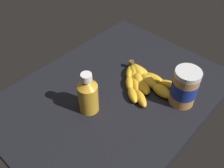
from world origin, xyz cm
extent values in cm
cube|color=black|center=(0.00, 0.00, -2.36)|extent=(79.37, 58.96, 4.71)
ellipsoid|color=gold|center=(11.06, 1.48, 1.42)|extent=(7.65, 6.32, 2.85)
ellipsoid|color=gold|center=(6.53, -2.12, 1.42)|extent=(7.19, 7.10, 2.85)
ellipsoid|color=gold|center=(2.81, -6.54, 1.42)|extent=(6.45, 7.60, 2.85)
ellipsoid|color=gold|center=(11.47, 0.47, 1.42)|extent=(7.65, 7.76, 2.83)
ellipsoid|color=gold|center=(7.22, -4.37, 1.42)|extent=(7.22, 8.08, 2.83)
ellipsoid|color=gold|center=(3.48, -9.62, 1.42)|extent=(6.73, 8.32, 2.83)
ellipsoid|color=gold|center=(12.48, 0.71, 1.71)|extent=(6.28, 6.86, 3.42)
ellipsoid|color=gold|center=(9.90, -3.32, 1.71)|extent=(5.93, 6.89, 3.42)
ellipsoid|color=gold|center=(7.76, -7.60, 1.71)|extent=(5.52, 6.85, 3.42)
ellipsoid|color=gold|center=(13.20, -0.55, 1.90)|extent=(6.22, 8.76, 3.79)
ellipsoid|color=gold|center=(11.52, -6.67, 1.90)|extent=(5.28, 8.54, 3.79)
ellipsoid|color=gold|center=(10.72, -12.96, 1.90)|extent=(4.22, 8.15, 3.79)
ellipsoid|color=gold|center=(14.40, -0.81, 1.52)|extent=(3.65, 8.18, 3.05)
ellipsoid|color=gold|center=(14.41, -7.17, 1.52)|extent=(3.65, 8.19, 3.05)
ellipsoid|color=gold|center=(15.38, -13.46, 1.52)|extent=(4.79, 8.46, 3.05)
cylinder|color=brown|center=(14.76, 3.87, 1.80)|extent=(2.00, 2.00, 3.00)
cylinder|color=#BF8442|center=(12.74, -19.63, 5.90)|extent=(8.36, 8.36, 11.79)
cylinder|color=navy|center=(12.74, -19.63, 6.49)|extent=(8.53, 8.53, 5.31)
cylinder|color=silver|center=(12.74, -19.63, 12.61)|extent=(8.33, 8.33, 1.64)
cylinder|color=gold|center=(-10.58, 0.83, 5.20)|extent=(6.43, 6.43, 10.40)
cone|color=gold|center=(-10.58, 0.83, 11.70)|extent=(6.43, 6.43, 2.61)
cylinder|color=white|center=(-10.58, 0.83, 14.12)|extent=(3.43, 3.43, 2.24)
camera|label=1|loc=(-45.12, -41.18, 64.23)|focal=40.45mm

